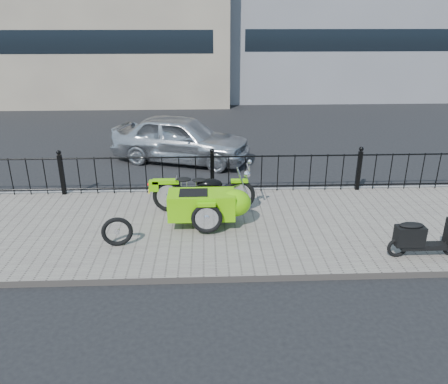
{
  "coord_description": "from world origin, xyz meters",
  "views": [
    {
      "loc": [
        -0.13,
        -8.41,
        4.0
      ],
      "look_at": [
        0.22,
        -0.1,
        0.67
      ],
      "focal_mm": 35.0,
      "sensor_mm": 36.0,
      "label": 1
    }
  ],
  "objects_px": {
    "scooter": "(422,238)",
    "spare_tire": "(117,232)",
    "motorcycle_sidecar": "(210,201)",
    "sedan_car": "(181,139)"
  },
  "relations": [
    {
      "from": "motorcycle_sidecar",
      "to": "sedan_car",
      "type": "distance_m",
      "value": 4.59
    },
    {
      "from": "motorcycle_sidecar",
      "to": "spare_tire",
      "type": "height_order",
      "value": "motorcycle_sidecar"
    },
    {
      "from": "scooter",
      "to": "spare_tire",
      "type": "xyz_separation_m",
      "value": [
        -5.31,
        0.6,
        -0.07
      ]
    },
    {
      "from": "scooter",
      "to": "spare_tire",
      "type": "height_order",
      "value": "scooter"
    },
    {
      "from": "motorcycle_sidecar",
      "to": "scooter",
      "type": "height_order",
      "value": "motorcycle_sidecar"
    },
    {
      "from": "scooter",
      "to": "spare_tire",
      "type": "relative_size",
      "value": 2.37
    },
    {
      "from": "motorcycle_sidecar",
      "to": "spare_tire",
      "type": "xyz_separation_m",
      "value": [
        -1.7,
        -0.88,
        -0.19
      ]
    },
    {
      "from": "motorcycle_sidecar",
      "to": "spare_tire",
      "type": "bearing_deg",
      "value": -152.57
    },
    {
      "from": "motorcycle_sidecar",
      "to": "sedan_car",
      "type": "height_order",
      "value": "sedan_car"
    },
    {
      "from": "scooter",
      "to": "spare_tire",
      "type": "bearing_deg",
      "value": 173.54
    }
  ]
}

